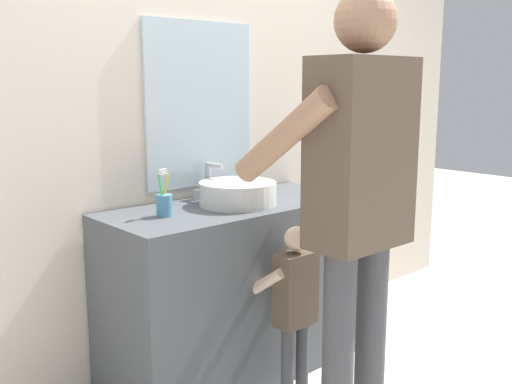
{
  "coord_description": "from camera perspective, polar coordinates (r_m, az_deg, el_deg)",
  "views": [
    {
      "loc": [
        -1.75,
        -1.81,
        1.42
      ],
      "look_at": [
        0.0,
        0.15,
        0.93
      ],
      "focal_mm": 41.26,
      "sensor_mm": 36.0,
      "label": 1
    }
  ],
  "objects": [
    {
      "name": "vanity_cabinet",
      "position": [
        2.92,
        -1.99,
        -9.39
      ],
      "size": [
        1.29,
        0.54,
        0.85
      ],
      "primitive_type": "cube",
      "color": "#4C5156",
      "rests_on": "ground"
    },
    {
      "name": "faucet",
      "position": [
        2.94,
        -4.55,
        0.97
      ],
      "size": [
        0.18,
        0.14,
        0.18
      ],
      "color": "#B7BABF",
      "rests_on": "vanity_cabinet"
    },
    {
      "name": "back_wall",
      "position": [
        2.99,
        -6.06,
        9.15
      ],
      "size": [
        4.4,
        0.1,
        2.7
      ],
      "color": "beige",
      "rests_on": "ground"
    },
    {
      "name": "toothbrush_cup",
      "position": [
        2.57,
        -8.9,
        -1.14
      ],
      "size": [
        0.07,
        0.07,
        0.21
      ],
      "color": "#4C8EB2",
      "rests_on": "vanity_cabinet"
    },
    {
      "name": "sink_basin",
      "position": [
        2.77,
        -1.79,
        -0.1
      ],
      "size": [
        0.37,
        0.37,
        0.11
      ],
      "color": "silver",
      "rests_on": "vanity_cabinet"
    },
    {
      "name": "child_toddler",
      "position": [
        2.62,
        3.74,
        -10.34
      ],
      "size": [
        0.25,
        0.25,
        0.82
      ],
      "color": "#47474C",
      "rests_on": "ground"
    },
    {
      "name": "adult_parent",
      "position": [
        2.25,
        9.72,
        0.97
      ],
      "size": [
        0.54,
        0.57,
        1.75
      ],
      "color": "#47474C",
      "rests_on": "ground"
    }
  ]
}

